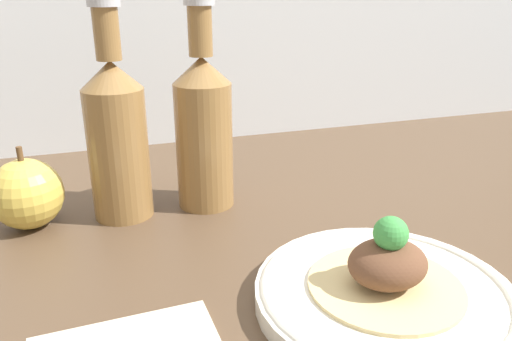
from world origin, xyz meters
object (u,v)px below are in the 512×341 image
object	(u,v)px
plate	(384,294)
cider_bottle_right	(204,128)
apple	(27,194)
cider_bottle_left	(117,135)
plated_food	(387,267)

from	to	relation	value
plate	cider_bottle_right	size ratio (longest dim) A/B	0.90
plate	apple	xyz separation A→B (cm)	(-33.65, 28.80, 3.26)
cider_bottle_left	apple	xyz separation A→B (cm)	(-11.57, 0.14, -6.59)
plated_food	plate	bearing A→B (deg)	-90.00
cider_bottle_right	cider_bottle_left	bearing A→B (deg)	180.00
apple	cider_bottle_right	bearing A→B (deg)	-0.35
plate	cider_bottle_left	world-z (taller)	cider_bottle_left
plated_food	cider_bottle_right	world-z (taller)	cider_bottle_right
apple	plate	bearing A→B (deg)	-40.56
plated_food	cider_bottle_left	size ratio (longest dim) A/B	0.53
cider_bottle_left	cider_bottle_right	bearing A→B (deg)	0.00
plate	cider_bottle_left	xyz separation A→B (cm)	(-22.08, 28.66, 9.85)
plate	cider_bottle_right	xyz separation A→B (cm)	(-10.84, 28.66, 9.85)
cider_bottle_left	cider_bottle_right	world-z (taller)	same
plated_food	cider_bottle_left	world-z (taller)	cider_bottle_left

